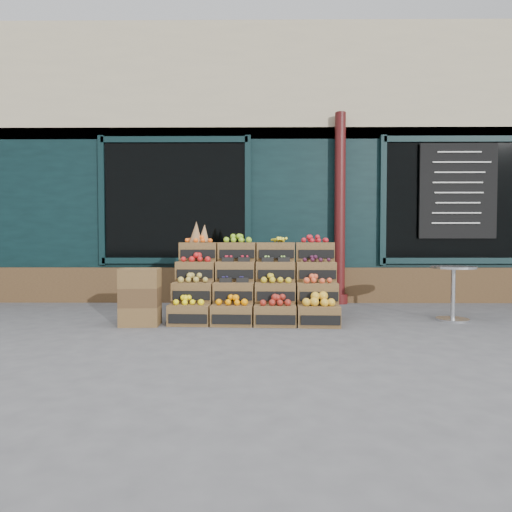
{
  "coord_description": "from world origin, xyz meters",
  "views": [
    {
      "loc": [
        -0.15,
        -5.17,
        1.05
      ],
      "look_at": [
        -0.2,
        0.7,
        0.85
      ],
      "focal_mm": 30.0,
      "sensor_mm": 36.0,
      "label": 1
    }
  ],
  "objects": [
    {
      "name": "crate_display",
      "position": [
        -0.21,
        0.6,
        0.41
      ],
      "size": [
        2.18,
        1.14,
        1.34
      ],
      "rotation": [
        0.0,
        0.0,
        -0.05
      ],
      "color": "brown",
      "rests_on": "ground"
    },
    {
      "name": "shopkeeper",
      "position": [
        -1.43,
        2.62,
        1.05
      ],
      "size": [
        0.79,
        0.54,
        2.11
      ],
      "primitive_type": "imported",
      "rotation": [
        0.0,
        0.0,
        3.09
      ],
      "color": "#1E6931",
      "rests_on": "ground"
    },
    {
      "name": "spare_crates",
      "position": [
        -1.64,
        0.14,
        0.36
      ],
      "size": [
        0.49,
        0.35,
        0.71
      ],
      "rotation": [
        0.0,
        0.0,
        0.05
      ],
      "color": "brown",
      "rests_on": "ground"
    },
    {
      "name": "shop_facade",
      "position": [
        0.0,
        5.11,
        2.4
      ],
      "size": [
        12.0,
        6.24,
        4.8
      ],
      "color": "black",
      "rests_on": "ground"
    },
    {
      "name": "bistro_table",
      "position": [
        2.41,
        0.49,
        0.45
      ],
      "size": [
        0.58,
        0.58,
        0.72
      ],
      "rotation": [
        0.0,
        0.0,
        0.15
      ],
      "color": "silver",
      "rests_on": "ground"
    },
    {
      "name": "ground",
      "position": [
        0.0,
        0.0,
        0.0
      ],
      "size": [
        60.0,
        60.0,
        0.0
      ],
      "primitive_type": "plane",
      "color": "#49494C",
      "rests_on": "ground"
    }
  ]
}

